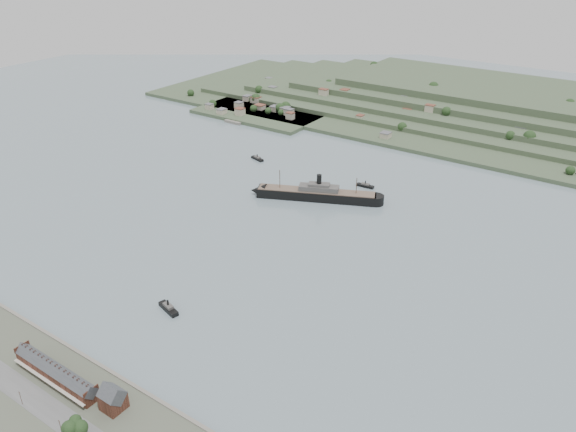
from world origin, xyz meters
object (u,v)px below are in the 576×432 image
Objects in this scene: steamship at (313,194)px; tugboat at (168,308)px; terrace_row at (56,373)px; gabled_building at (113,398)px; fig_tree at (74,428)px.

steamship is 178.33m from tugboat.
steamship is 6.13× the size of tugboat.
gabled_building is at bearing 6.12° from terrace_row.
gabled_building is 78.58m from tugboat.
gabled_building is 0.13× the size of steamship.
terrace_row is 3.95× the size of gabled_building.
steamship is (-9.71, 251.75, -1.89)m from terrace_row.
tugboat is 98.92m from fig_tree.
terrace_row is 4.47× the size of fig_tree.
terrace_row is at bearing -87.79° from steamship.
terrace_row is 74.04m from tugboat.
terrace_row is 37.74m from gabled_building.
fig_tree reaches higher than tugboat.
tugboat is (2.00, 73.84, -5.02)m from terrace_row.
steamship is 273.77m from fig_tree.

